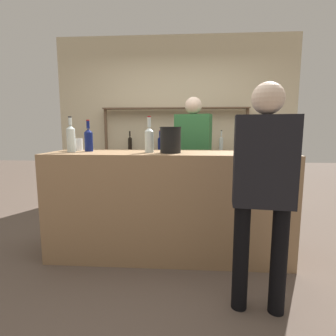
{
  "coord_description": "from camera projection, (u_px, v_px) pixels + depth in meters",
  "views": [
    {
      "loc": [
        0.17,
        -2.59,
        1.28
      ],
      "look_at": [
        0.0,
        0.0,
        0.9
      ],
      "focal_mm": 28.0,
      "sensor_mm": 36.0,
      "label": 1
    }
  ],
  "objects": [
    {
      "name": "back_shelf",
      "position": [
        175.0,
        140.0,
        4.32
      ],
      "size": [
        2.37,
        0.18,
        1.64
      ],
      "color": "brown",
      "rests_on": "ground_plane"
    },
    {
      "name": "customer_right",
      "position": [
        264.0,
        181.0,
        1.75
      ],
      "size": [
        0.41,
        0.22,
        1.58
      ],
      "rotation": [
        0.0,
        0.0,
        1.44
      ],
      "color": "black",
      "rests_on": "ground_plane"
    },
    {
      "name": "counter_bottle_2",
      "position": [
        149.0,
        139.0,
        2.55
      ],
      "size": [
        0.09,
        0.09,
        0.35
      ],
      "color": "silver",
      "rests_on": "bar_counter"
    },
    {
      "name": "counter_bottle_0",
      "position": [
        71.0,
        138.0,
        2.59
      ],
      "size": [
        0.08,
        0.08,
        0.35
      ],
      "color": "silver",
      "rests_on": "bar_counter"
    },
    {
      "name": "cork_jar",
      "position": [
        76.0,
        144.0,
        2.81
      ],
      "size": [
        0.14,
        0.14,
        0.13
      ],
      "color": "silver",
      "rests_on": "bar_counter"
    },
    {
      "name": "counter_bottle_3",
      "position": [
        89.0,
        139.0,
        2.68
      ],
      "size": [
        0.08,
        0.08,
        0.32
      ],
      "color": "#0F1956",
      "rests_on": "bar_counter"
    },
    {
      "name": "server_behind_counter",
      "position": [
        193.0,
        151.0,
        3.51
      ],
      "size": [
        0.51,
        0.33,
        1.71
      ],
      "rotation": [
        0.0,
        0.0,
        -1.86
      ],
      "color": "black",
      "rests_on": "ground_plane"
    },
    {
      "name": "back_wall",
      "position": [
        176.0,
        123.0,
        4.45
      ],
      "size": [
        3.96,
        0.12,
        2.8
      ],
      "primitive_type": "cube",
      "color": "beige",
      "rests_on": "ground_plane"
    },
    {
      "name": "ice_bucket",
      "position": [
        170.0,
        140.0,
        2.49
      ],
      "size": [
        0.21,
        0.21,
        0.25
      ],
      "color": "black",
      "rests_on": "bar_counter"
    },
    {
      "name": "wine_glass",
      "position": [
        171.0,
        138.0,
        2.68
      ],
      "size": [
        0.09,
        0.09,
        0.18
      ],
      "color": "silver",
      "rests_on": "bar_counter"
    },
    {
      "name": "bar_counter",
      "position": [
        168.0,
        204.0,
        2.67
      ],
      "size": [
        2.36,
        0.66,
        1.06
      ],
      "primitive_type": "cube",
      "color": "#997551",
      "rests_on": "ground_plane"
    },
    {
      "name": "counter_bottle_1",
      "position": [
        268.0,
        140.0,
        2.47
      ],
      "size": [
        0.07,
        0.07,
        0.33
      ],
      "color": "silver",
      "rests_on": "bar_counter"
    },
    {
      "name": "ground_plane",
      "position": [
        168.0,
        253.0,
        2.75
      ],
      "size": [
        16.0,
        16.0,
        0.0
      ],
      "primitive_type": "plane",
      "color": "brown"
    }
  ]
}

